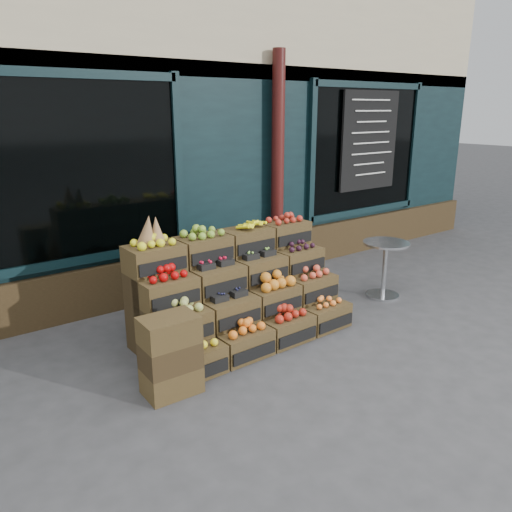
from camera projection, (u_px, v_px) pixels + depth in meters
ground at (310, 343)px, 5.35m from camera, size 60.00×60.00×0.00m
shop_facade at (112, 110)px, 8.59m from camera, size 12.00×6.24×4.80m
crate_display at (238, 296)px, 5.48m from camera, size 2.31×1.16×1.43m
spare_crates at (170, 355)px, 4.34m from camera, size 0.49×0.35×0.72m
bistro_table at (385, 263)px, 6.56m from camera, size 0.60×0.60×0.75m
shopkeeper at (95, 225)px, 6.47m from camera, size 0.81×0.66×1.93m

